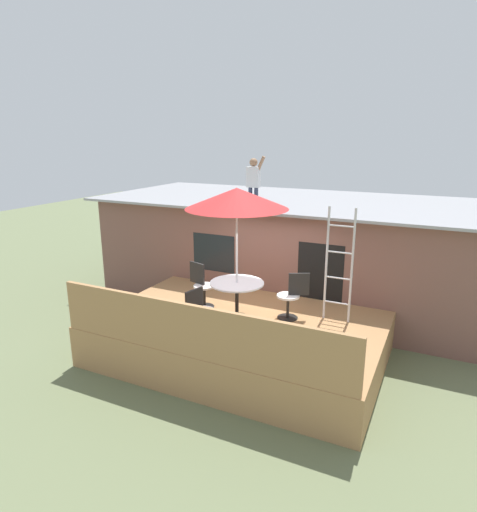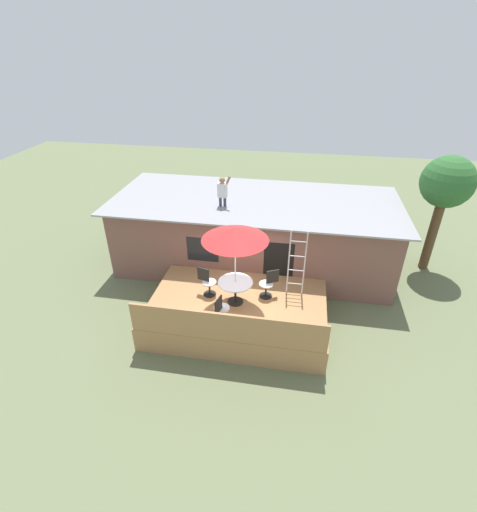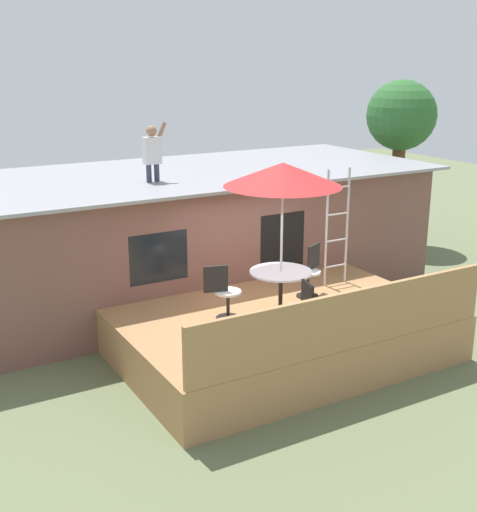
# 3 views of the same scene
# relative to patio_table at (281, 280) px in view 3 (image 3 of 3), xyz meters

# --- Properties ---
(ground_plane) EXTENTS (40.00, 40.00, 0.00)m
(ground_plane) POSITION_rel_patio_table_xyz_m (0.06, 0.10, -1.39)
(ground_plane) COLOR #66704C
(house) EXTENTS (10.50, 4.50, 2.66)m
(house) POSITION_rel_patio_table_xyz_m (0.06, 3.70, -0.05)
(house) COLOR brown
(house) RESTS_ON ground
(deck) EXTENTS (5.39, 3.67, 0.80)m
(deck) POSITION_rel_patio_table_xyz_m (0.06, 0.10, -0.99)
(deck) COLOR #A87A4C
(deck) RESTS_ON ground
(deck_railing) EXTENTS (5.29, 0.08, 0.90)m
(deck_railing) POSITION_rel_patio_table_xyz_m (0.06, -1.69, -0.14)
(deck_railing) COLOR #A87A4C
(deck_railing) RESTS_ON deck
(patio_table) EXTENTS (1.04, 1.04, 0.74)m
(patio_table) POSITION_rel_patio_table_xyz_m (0.00, 0.00, 0.00)
(patio_table) COLOR black
(patio_table) RESTS_ON deck
(patio_umbrella) EXTENTS (1.90, 1.90, 2.54)m
(patio_umbrella) POSITION_rel_patio_table_xyz_m (0.00, 0.00, 1.76)
(patio_umbrella) COLOR silver
(patio_umbrella) RESTS_ON deck
(step_ladder) EXTENTS (0.52, 0.04, 2.20)m
(step_ladder) POSITION_rel_patio_table_xyz_m (1.75, 0.78, 0.51)
(step_ladder) COLOR silver
(step_ladder) RESTS_ON deck
(person_figure) EXTENTS (0.47, 0.20, 1.11)m
(person_figure) POSITION_rel_patio_table_xyz_m (-0.97, 2.95, 1.88)
(person_figure) COLOR #33384C
(person_figure) RESTS_ON house
(patio_chair_left) EXTENTS (0.61, 0.44, 0.92)m
(patio_chair_left) POSITION_rel_patio_table_xyz_m (-0.94, 0.26, -0.13)
(patio_chair_left) COLOR black
(patio_chair_left) RESTS_ON deck
(patio_chair_right) EXTENTS (0.59, 0.44, 0.92)m
(patio_chair_right) POSITION_rel_patio_table_xyz_m (0.95, 0.48, -0.13)
(patio_chair_right) COLOR black
(patio_chair_right) RESTS_ON deck
(patio_chair_near) EXTENTS (0.44, 0.61, 0.92)m
(patio_chair_near) POSITION_rel_patio_table_xyz_m (-0.24, -0.99, -0.13)
(patio_chair_near) COLOR black
(patio_chair_near) RESTS_ON deck
(backyard_tree) EXTENTS (1.81, 1.81, 4.39)m
(backyard_tree) POSITION_rel_patio_table_xyz_m (6.66, 4.47, 1.99)
(backyard_tree) COLOR brown
(backyard_tree) RESTS_ON ground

